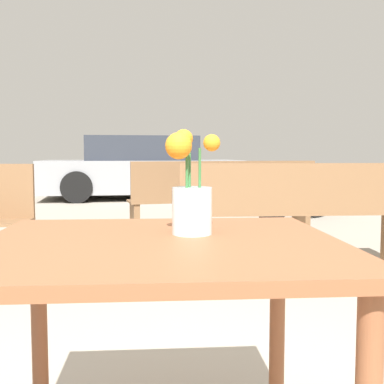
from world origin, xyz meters
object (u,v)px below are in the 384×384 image
Objects in this scene: table_front at (161,281)px; bench_far at (224,197)px; flower_vase at (191,199)px; bicycle at (297,194)px; bench_near at (294,209)px; parked_car at (141,169)px.

bench_far is (0.62, 3.80, -0.13)m from table_front.
flower_vase is 0.20× the size of bicycle.
table_front is 3.24× the size of flower_vase.
bench_far is at bearing 111.13° from bench_near.
flower_vase is at bearing -108.22° from bicycle.
parked_car is at bearing 93.84° from flower_vase.
table_front is 5.63m from bicycle.
parked_car is at bearing 122.77° from bicycle.
bench_near is at bearing -68.87° from bench_far.
table_front is at bearing -99.21° from bench_far.
table_front is 8.94m from parked_car.
parked_car is at bearing 102.44° from bench_far.
flower_vase is at bearing -98.24° from bench_far.
parked_car reaches higher than bicycle.
bench_far is 1.48× the size of bicycle.
parked_car is at bearing 104.07° from bench_near.
table_front is 0.48× the size of bench_near.
flower_vase is (0.08, 0.08, 0.20)m from table_front.
flower_vase is 8.87m from parked_car.
table_front is 0.45× the size of bench_far.
parked_car is at bearing 93.31° from table_front.
parked_car is (-0.52, 8.93, -0.00)m from table_front.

